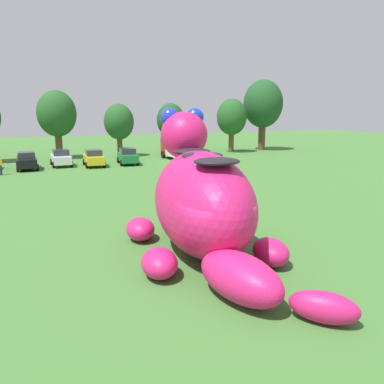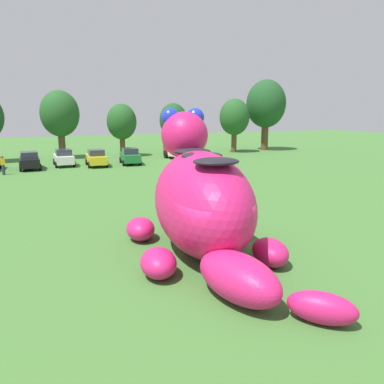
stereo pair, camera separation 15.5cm
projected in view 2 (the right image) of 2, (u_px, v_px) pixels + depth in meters
The scene contains 16 objects.
ground_plane at pixel (211, 271), 13.23m from camera, with size 160.00×160.00×0.00m, color #427533.
giant_inflatable_creature at pixel (202, 201), 14.69m from camera, with size 6.30×11.31×5.66m.
car_black at pixel (30, 160), 36.36m from camera, with size 2.05×4.16×1.72m.
car_white at pixel (64, 158), 38.65m from camera, with size 2.02×4.14×1.72m.
car_yellow at pixel (96, 158), 38.44m from camera, with size 2.02×4.14×1.72m.
car_green at pixel (130, 156), 39.97m from camera, with size 2.22×4.24×1.72m.
box_truck at pixel (181, 146), 43.06m from camera, with size 2.43×6.44×2.95m.
tree_centre_left at pixel (60, 114), 44.07m from camera, with size 4.48×4.48×7.95m.
tree_centre at pixel (122, 122), 46.19m from camera, with size 3.64×3.64×6.45m.
tree_centre_right at pixel (173, 120), 50.37m from camera, with size 3.72×3.72×6.61m.
tree_mid_right at pixel (234, 117), 50.89m from camera, with size 4.06×4.06×7.21m.
tree_right at pixel (266, 104), 53.54m from camera, with size 5.60×5.60×9.94m.
spectator_near_inflatable at pixel (181, 160), 36.71m from camera, with size 0.38×0.26×1.71m.
spectator_mid_field at pixel (3, 165), 33.10m from camera, with size 0.38×0.26×1.71m.
spectator_by_cars at pixel (209, 181), 25.78m from camera, with size 0.38×0.26×1.71m.
spectator_far_side at pixel (213, 165), 33.54m from camera, with size 0.38×0.26×1.71m.
Camera 2 is at (-5.35, -11.15, 5.50)m, focal length 35.12 mm.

